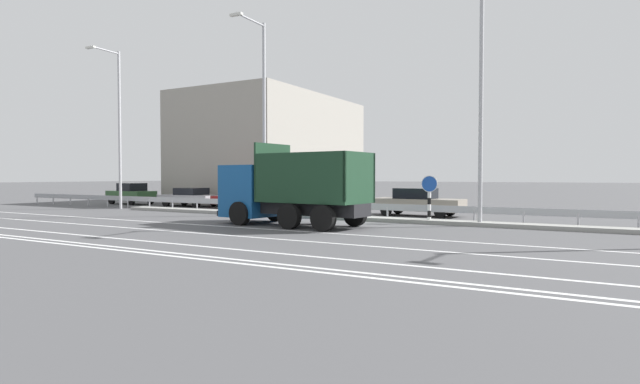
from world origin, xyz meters
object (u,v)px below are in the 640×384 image
street_lamp_0 (118,122)px  street_lamp_2 (481,89)px  parked_car_2 (248,199)px  dump_truck (278,194)px  median_road_sign (429,198)px  parked_car_0 (131,194)px  parked_car_1 (190,197)px  parked_car_4 (417,202)px  street_lamp_1 (262,109)px  parked_car_3 (328,201)px

street_lamp_0 → street_lamp_2: street_lamp_2 is taller
street_lamp_2 → parked_car_2: size_ratio=2.20×
street_lamp_0 → dump_truck: bearing=-13.1°
median_road_sign → parked_car_2: bearing=163.8°
parked_car_0 → parked_car_1: bearing=-84.2°
parked_car_4 → street_lamp_1: bearing=-59.3°
dump_truck → parked_car_2: (-7.63, 7.69, -0.70)m
street_lamp_0 → parked_car_2: 9.82m
dump_truck → parked_car_1: (-12.82, 7.80, -0.67)m
parked_car_4 → parked_car_2: bearing=-88.2°
parked_car_0 → parked_car_3: (17.43, -0.50, -0.12)m
median_road_sign → parked_car_3: (-7.04, 3.32, -0.48)m
dump_truck → parked_car_3: size_ratio=1.61×
median_road_sign → parked_car_4: size_ratio=0.45×
street_lamp_2 → parked_car_0: bearing=171.2°
street_lamp_2 → parked_car_1: 21.91m
dump_truck → parked_car_1: 15.02m
median_road_sign → street_lamp_0: bearing=-179.1°
street_lamp_0 → parked_car_1: size_ratio=2.25×
street_lamp_2 → parked_car_3: (-9.33, 3.64, -5.16)m
street_lamp_0 → parked_car_0: (-3.77, 4.14, -4.85)m
parked_car_1 → street_lamp_1: bearing=-115.4°
dump_truck → parked_car_3: dump_truck is taller
street_lamp_0 → parked_car_0: bearing=132.3°
median_road_sign → street_lamp_2: bearing=-8.0°
street_lamp_1 → dump_truck: bearing=-46.2°
median_road_sign → street_lamp_1: 10.30m
street_lamp_1 → parked_car_0: bearing=165.3°
street_lamp_2 → parked_car_3: 11.27m
median_road_sign → parked_car_4: 4.30m
median_road_sign → street_lamp_0: (-20.70, -0.32, 4.49)m
median_road_sign → parked_car_0: median_road_sign is taller
street_lamp_1 → parked_car_1: 11.44m
parked_car_1 → parked_car_4: bearing=-91.7°
street_lamp_2 → parked_car_2: (-15.66, 4.21, -5.19)m
median_road_sign → street_lamp_2: size_ratio=0.21×
parked_car_1 → parked_car_3: (11.52, -0.68, -0.00)m
parked_car_0 → parked_car_2: size_ratio=0.83×
median_road_sign → street_lamp_0: size_ratio=0.21×
median_road_sign → parked_car_3: size_ratio=0.50×
street_lamp_0 → parked_car_4: 19.93m
dump_truck → street_lamp_2: 9.84m
parked_car_2 → street_lamp_1: bearing=-136.3°
street_lamp_2 → dump_truck: bearing=-156.6°
parked_car_2 → street_lamp_0: bearing=118.0°
street_lamp_2 → street_lamp_0: bearing=180.0°
dump_truck → parked_car_0: size_ratio=1.76×
parked_car_2 → parked_car_4: size_ratio=0.99×
dump_truck → parked_car_2: bearing=49.6°
parked_car_0 → median_road_sign: bearing=-94.8°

